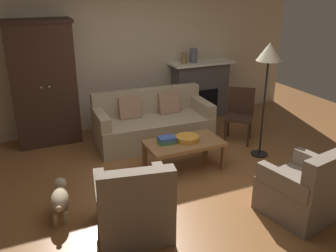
% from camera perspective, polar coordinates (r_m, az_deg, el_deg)
% --- Properties ---
extents(ground_plane, '(9.60, 9.60, 0.00)m').
position_cam_1_polar(ground_plane, '(5.01, 1.79, -9.05)').
color(ground_plane, brown).
extents(back_wall, '(7.20, 0.10, 2.80)m').
position_cam_1_polar(back_wall, '(6.81, -7.56, 11.54)').
color(back_wall, beige).
rests_on(back_wall, ground).
extents(fireplace, '(1.26, 0.48, 1.12)m').
position_cam_1_polar(fireplace, '(7.35, 5.03, 5.71)').
color(fireplace, '#4C4947').
rests_on(fireplace, ground).
extents(armoire, '(1.06, 0.57, 2.03)m').
position_cam_1_polar(armoire, '(6.32, -18.81, 6.27)').
color(armoire, '#382319').
rests_on(armoire, ground).
extents(couch, '(1.95, 0.92, 0.86)m').
position_cam_1_polar(couch, '(6.18, -2.42, 0.28)').
color(couch, tan).
rests_on(couch, ground).
extents(coffee_table, '(1.10, 0.60, 0.42)m').
position_cam_1_polar(coffee_table, '(5.28, 2.52, -2.97)').
color(coffee_table, olive).
rests_on(coffee_table, ground).
extents(fruit_bowl, '(0.33, 0.33, 0.07)m').
position_cam_1_polar(fruit_bowl, '(5.27, 3.03, -1.94)').
color(fruit_bowl, orange).
rests_on(fruit_bowl, coffee_table).
extents(book_stack, '(0.26, 0.20, 0.09)m').
position_cam_1_polar(book_stack, '(5.18, -0.22, -2.19)').
color(book_stack, '#427A4C').
rests_on(book_stack, coffee_table).
extents(mantel_vase_bronze, '(0.10, 0.10, 0.20)m').
position_cam_1_polar(mantel_vase_bronze, '(7.01, 2.50, 10.48)').
color(mantel_vase_bronze, olive).
rests_on(mantel_vase_bronze, fireplace).
extents(mantel_vase_slate, '(0.14, 0.14, 0.26)m').
position_cam_1_polar(mantel_vase_slate, '(7.10, 3.98, 10.85)').
color(mantel_vase_slate, '#565B66').
rests_on(mantel_vase_slate, fireplace).
extents(armchair_near_left, '(0.89, 0.89, 0.88)m').
position_cam_1_polar(armchair_near_left, '(4.00, -5.31, -12.46)').
color(armchair_near_left, '#756656').
rests_on(armchair_near_left, ground).
extents(armchair_near_right, '(0.90, 0.90, 0.88)m').
position_cam_1_polar(armchair_near_right, '(4.54, 20.44, -9.41)').
color(armchair_near_right, '#756656').
rests_on(armchair_near_right, ground).
extents(side_chair_wooden, '(0.62, 0.62, 0.90)m').
position_cam_1_polar(side_chair_wooden, '(6.33, 11.09, 2.27)').
color(side_chair_wooden, '#382319').
rests_on(side_chair_wooden, ground).
extents(floor_lamp, '(0.36, 0.36, 1.75)m').
position_cam_1_polar(floor_lamp, '(5.54, 15.36, 10.01)').
color(floor_lamp, black).
rests_on(floor_lamp, ground).
extents(dog, '(0.27, 0.57, 0.39)m').
position_cam_1_polar(dog, '(4.44, -16.43, -10.64)').
color(dog, tan).
rests_on(dog, ground).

